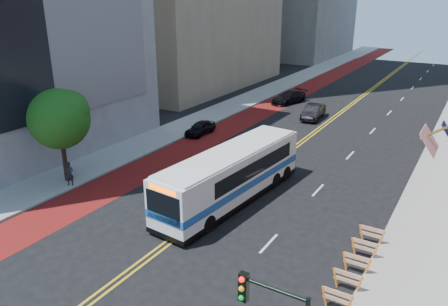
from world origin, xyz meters
The scene contains 13 objects.
ground centered at (0.00, 0.00, 0.00)m, with size 160.00×160.00×0.00m, color black.
sidewalk_left centered at (-12.00, 30.00, 0.07)m, with size 4.00×140.00×0.15m, color gray.
bus_lane_paint centered at (-8.10, 30.00, 0.00)m, with size 3.60×140.00×0.01m, color #61140D.
center_line_inner centered at (-0.18, 30.00, 0.00)m, with size 0.14×140.00×0.01m, color gold.
center_line_outer centered at (0.18, 30.00, 0.00)m, with size 0.14×140.00×0.01m, color gold.
lane_dashes centered at (4.80, 38.00, 0.01)m, with size 0.14×98.20×0.01m.
construction_barriers centered at (9.60, 3.42, 0.68)m, with size 1.42×10.91×1.00m.
street_tree centered at (-11.24, 6.04, 4.91)m, with size 4.20×4.20×6.70m.
transit_bus centered at (0.41, 9.65, 1.83)m, with size 3.93×12.98×3.51m.
car_a centered at (-9.30, 20.35, 0.64)m, with size 1.51×3.74×1.27m, color black.
car_b centered at (-1.84, 31.20, 0.78)m, with size 1.65×4.73×1.56m, color black.
car_c centered at (-6.91, 36.41, 0.74)m, with size 2.07×5.08×1.47m, color black.
pedestrian centered at (-10.40, 5.53, 1.02)m, with size 0.63×0.41×1.73m, color black.
Camera 1 is at (13.32, -13.05, 13.00)m, focal length 35.00 mm.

